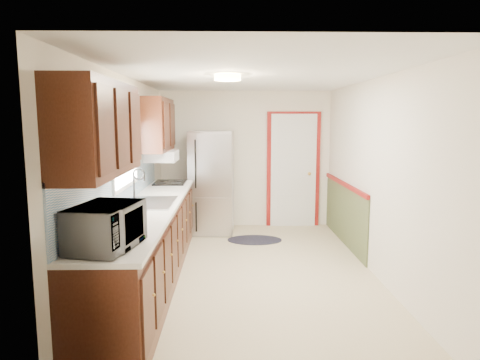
{
  "coord_description": "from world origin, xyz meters",
  "views": [
    {
      "loc": [
        -0.28,
        -5.07,
        1.89
      ],
      "look_at": [
        -0.15,
        0.21,
        1.15
      ],
      "focal_mm": 32.0,
      "sensor_mm": 36.0,
      "label": 1
    }
  ],
  "objects": [
    {
      "name": "room_shell",
      "position": [
        0.0,
        0.0,
        1.2
      ],
      "size": [
        3.2,
        5.2,
        2.52
      ],
      "color": "#C9B88E",
      "rests_on": "ground"
    },
    {
      "name": "kitchen_run",
      "position": [
        -1.24,
        -0.29,
        0.81
      ],
      "size": [
        0.63,
        4.0,
        2.2
      ],
      "color": "#33150B",
      "rests_on": "ground"
    },
    {
      "name": "back_wall_trim",
      "position": [
        0.99,
        2.21,
        0.89
      ],
      "size": [
        1.12,
        2.3,
        2.08
      ],
      "color": "maroon",
      "rests_on": "ground"
    },
    {
      "name": "ceiling_fixture",
      "position": [
        -0.3,
        -0.2,
        2.36
      ],
      "size": [
        0.3,
        0.3,
        0.06
      ],
      "primitive_type": "cylinder",
      "color": "#FFD88C",
      "rests_on": "room_shell"
    },
    {
      "name": "microwave",
      "position": [
        -1.2,
        -1.95,
        1.14
      ],
      "size": [
        0.43,
        0.65,
        0.41
      ],
      "primitive_type": "imported",
      "rotation": [
        0.0,
        0.0,
        1.39
      ],
      "color": "white",
      "rests_on": "kitchen_run"
    },
    {
      "name": "refrigerator",
      "position": [
        -0.59,
        2.05,
        0.86
      ],
      "size": [
        0.75,
        0.74,
        1.72
      ],
      "rotation": [
        0.0,
        0.0,
        -0.06
      ],
      "color": "#B7B7BC",
      "rests_on": "ground"
    },
    {
      "name": "rug",
      "position": [
        0.11,
        1.51,
        0.01
      ],
      "size": [
        0.87,
        0.58,
        0.01
      ],
      "primitive_type": "ellipsoid",
      "rotation": [
        0.0,
        0.0,
        -0.03
      ],
      "color": "black",
      "rests_on": "ground"
    },
    {
      "name": "cooktop",
      "position": [
        -1.19,
        1.4,
        0.95
      ],
      "size": [
        0.46,
        0.56,
        0.02
      ],
      "primitive_type": "cube",
      "color": "black",
      "rests_on": "kitchen_run"
    }
  ]
}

